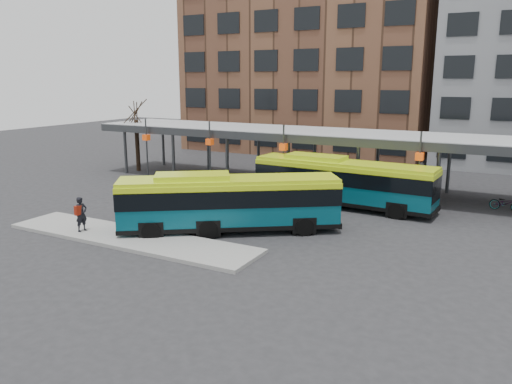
# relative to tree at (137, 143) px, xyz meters

# --- Properties ---
(ground) EXTENTS (120.00, 120.00, 0.00)m
(ground) POSITION_rel_tree_xyz_m (18.00, -12.00, -2.43)
(ground) COLOR #28282B
(ground) RESTS_ON ground
(boarding_island) EXTENTS (14.00, 3.00, 0.18)m
(boarding_island) POSITION_rel_tree_xyz_m (12.50, -15.00, -2.34)
(boarding_island) COLOR gray
(boarding_island) RESTS_ON ground
(canopy) EXTENTS (40.00, 6.53, 4.80)m
(canopy) POSITION_rel_tree_xyz_m (17.94, 0.87, 1.47)
(canopy) COLOR #999B9E
(canopy) RESTS_ON ground
(tree) EXTENTS (1.64, 1.64, 5.60)m
(tree) POSITION_rel_tree_xyz_m (0.00, 0.00, 0.00)
(tree) COLOR black
(tree) RESTS_ON ground
(building_brick) EXTENTS (26.00, 14.00, 22.00)m
(building_brick) POSITION_rel_tree_xyz_m (8.00, 20.00, 8.57)
(building_brick) COLOR brown
(building_brick) RESTS_ON ground
(bus_front) EXTENTS (10.71, 8.38, 3.12)m
(bus_front) POSITION_rel_tree_xyz_m (16.19, -11.52, -0.81)
(bus_front) COLOR #074756
(bus_front) RESTS_ON ground
(bus_rear) EXTENTS (11.42, 3.04, 3.12)m
(bus_rear) POSITION_rel_tree_xyz_m (19.68, -3.62, -0.81)
(bus_rear) COLOR #074756
(bus_rear) RESTS_ON ground
(pedestrian) EXTENTS (0.51, 0.71, 1.80)m
(pedestrian) POSITION_rel_tree_xyz_m (9.79, -15.52, -1.34)
(pedestrian) COLOR black
(pedestrian) RESTS_ON boarding_island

